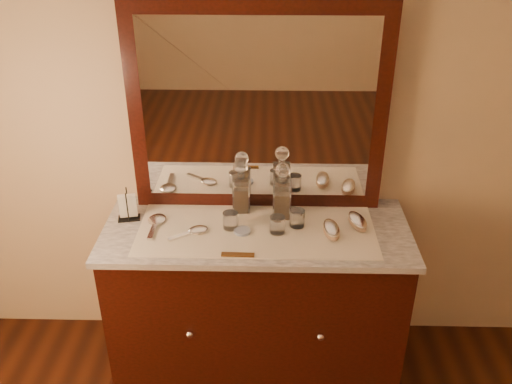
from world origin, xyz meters
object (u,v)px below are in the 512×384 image
Objects in this scene: dresser_cabinet at (256,302)px; brush_far at (357,221)px; decanter_right at (282,196)px; hand_mirror_outer at (156,221)px; brush_near at (331,230)px; hand_mirror_inner at (195,231)px; comb at (238,255)px; pin_dish at (242,231)px; mirror_frame at (258,109)px; decanter_left at (241,191)px; napkin_rack at (128,208)px.

dresser_cabinet is 8.33× the size of brush_far.
decanter_right reaches higher than hand_mirror_outer.
brush_near reaches higher than dresser_cabinet.
brush_far is 0.88× the size of hand_mirror_inner.
dresser_cabinet is at bearing 72.73° from comb.
brush_near is (0.41, -0.00, 0.02)m from pin_dish.
brush_far reaches higher than pin_dish.
decanter_right is at bearing 61.40° from comb.
brush_near reaches higher than hand_mirror_outer.
brush_far is at bearing -24.06° from mirror_frame.
decanter_left reaches higher than comb.
napkin_rack is (-0.62, 0.07, 0.50)m from dresser_cabinet.
decanter_right is 1.71× the size of brush_near.
brush_near is at bearing 0.52° from hand_mirror_inner.
mirror_frame is at bearing 24.41° from hand_mirror_outer.
napkin_rack is at bearing 177.99° from brush_far.
brush_near is at bearing -34.63° from decanter_right.
decanter_right is 0.61m from hand_mirror_outer.
hand_mirror_outer is at bearing 149.05° from comb.
pin_dish is 0.49× the size of napkin_rack.
napkin_rack reaches higher than comb.
hand_mirror_inner reaches higher than comb.
comb is at bearing -40.13° from hand_mirror_inner.
dresser_cabinet is at bearing 172.99° from brush_near.
decanter_left is at bearing 154.08° from brush_near.
brush_far is (0.47, -0.21, -0.47)m from mirror_frame.
brush_far is (0.47, 0.03, 0.47)m from dresser_cabinet.
comb is 0.51× the size of decanter_right.
napkin_rack is at bearing 152.60° from comb.
dresser_cabinet is 8.98× the size of napkin_rack.
napkin_rack reaches higher than brush_far.
napkin_rack reaches higher than brush_near.
comb is 0.86× the size of brush_far.
dresser_cabinet is 8.45× the size of brush_near.
decanter_left reaches higher than dresser_cabinet.
mirror_frame is at bearing 140.17° from brush_near.
napkin_rack is 0.97m from brush_near.
decanter_left is (0.54, 0.09, 0.05)m from napkin_rack.
decanter_right is 0.37m from brush_far.
comb is 0.62m from napkin_rack.
hand_mirror_inner is at bearing -21.81° from hand_mirror_outer.
decanter_right reaches higher than brush_far.
mirror_frame is 0.68m from comb.
brush_far is at bearing 30.37° from brush_near.
dresser_cabinet is at bearing -175.97° from brush_far.
brush_near reaches higher than pin_dish.
decanter_right reaches higher than comb.
decanter_left reaches higher than hand_mirror_inner.
brush_near is (0.96, -0.11, -0.04)m from napkin_rack.
decanter_left is at bearing 91.80° from comb.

